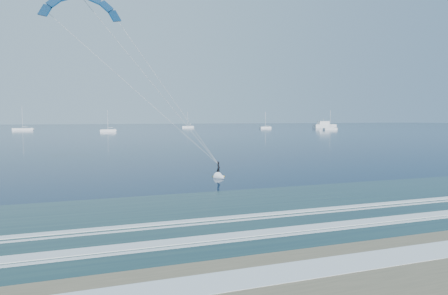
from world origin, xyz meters
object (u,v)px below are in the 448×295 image
sailboat_5 (265,127)px  sailboat_6 (330,129)px  sailboat_3 (108,130)px  sailboat_4 (188,127)px  motor_yacht (324,125)px  sailboat_2 (23,129)px  kitesurfer_rig (159,92)px

sailboat_5 → sailboat_6: 47.53m
sailboat_5 → sailboat_6: (19.33, -43.42, 0.00)m
sailboat_3 → sailboat_4: (57.02, 64.96, 0.00)m
motor_yacht → sailboat_2: bearing=177.6°
sailboat_4 → sailboat_6: bearing=-51.2°
kitesurfer_rig → sailboat_5: bearing=61.7°
sailboat_2 → sailboat_5: size_ratio=1.32×
sailboat_3 → sailboat_4: 86.44m
sailboat_5 → sailboat_4: bearing=141.6°
motor_yacht → sailboat_2: 188.04m
motor_yacht → sailboat_4: (-88.27, 32.94, -1.12)m
sailboat_2 → sailboat_6: bearing=-17.9°
sailboat_4 → sailboat_5: (43.02, -34.11, -0.00)m
kitesurfer_rig → sailboat_4: bearing=74.9°
sailboat_6 → kitesurfer_rig: bearing=-129.4°
sailboat_6 → sailboat_5: bearing=114.0°
motor_yacht → sailboat_6: size_ratio=1.49×
kitesurfer_rig → sailboat_6: kitesurfer_rig is taller
motor_yacht → sailboat_6: sailboat_6 is taller
sailboat_5 → motor_yacht: bearing=1.5°
sailboat_3 → sailboat_6: 120.03m
motor_yacht → sailboat_6: bearing=-120.2°
sailboat_2 → sailboat_4: bearing=14.2°
sailboat_3 → sailboat_5: size_ratio=1.01×
sailboat_2 → sailboat_3: sailboat_2 is taller
sailboat_5 → sailboat_6: sailboat_6 is taller
motor_yacht → sailboat_3: size_ratio=1.57×
sailboat_5 → kitesurfer_rig: bearing=-118.3°
motor_yacht → sailboat_4: bearing=159.5°
sailboat_4 → sailboat_6: (62.35, -77.53, -0.00)m
kitesurfer_rig → sailboat_3: kitesurfer_rig is taller
sailboat_4 → sailboat_2: bearing=-165.8°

